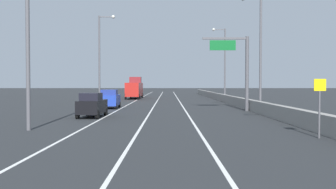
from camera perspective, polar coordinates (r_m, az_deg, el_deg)
The scene contains 15 objects.
ground_plane at distance 68.98m, azimuth 0.36°, elevation -0.63°, with size 320.00×320.00×0.00m, color #26282B.
lane_stripe_left at distance 60.21m, azimuth -4.85°, elevation -0.97°, with size 0.16×130.00×0.00m, color silver.
lane_stripe_center at distance 60.01m, azimuth -1.52°, elevation -0.97°, with size 0.16×130.00×0.00m, color silver.
lane_stripe_right at distance 60.01m, azimuth 1.83°, elevation -0.97°, with size 0.16×130.00×0.00m, color silver.
jersey_barrier_right at distance 45.78m, azimuth 10.90°, elevation -1.13°, with size 0.60×120.00×1.10m, color gray.
overhead_sign_gantry at distance 38.51m, azimuth 10.95°, elevation 4.56°, with size 4.68×0.36×7.50m.
speed_advisory_sign at distance 20.42m, azimuth 22.14°, elevation -1.27°, with size 0.60×0.11×3.00m.
lamp_post_right_second at distance 38.86m, azimuth 13.68°, elevation 7.14°, with size 2.14×0.44×11.46m.
lamp_post_right_third at distance 59.86m, azimuth 8.55°, elevation 5.23°, with size 2.14×0.44×11.46m.
lamp_post_left_near at distance 23.82m, azimuth -19.89°, elevation 10.59°, with size 2.14×0.44×11.46m.
lamp_post_left_mid at distance 48.80m, azimuth -9.99°, elevation 6.03°, with size 2.14×0.44×11.46m.
car_red_0 at distance 77.86m, azimuth -4.40°, elevation 0.39°, with size 1.97×4.69×2.07m.
car_blue_1 at distance 42.30m, azimuth -8.69°, elevation -0.68°, with size 1.99×4.05×2.10m.
car_black_2 at distance 31.37m, azimuth -11.32°, elevation -1.60°, with size 1.92×4.18×2.01m.
box_truck at distance 68.87m, azimuth -4.99°, elevation 0.88°, with size 2.58×9.20×4.00m.
Camera 1 is at (-0.28, -4.92, 2.77)m, focal length 40.16 mm.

